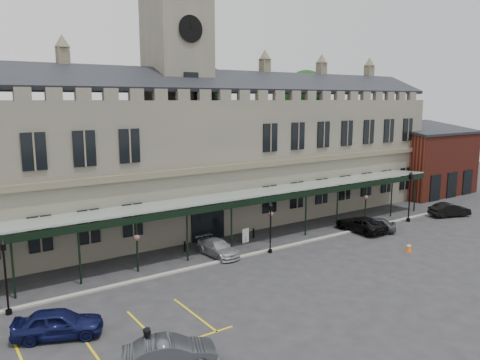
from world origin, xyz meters
TOP-DOWN VIEW (x-y plane):
  - ground at (0.00, 0.00)m, footprint 140.00×140.00m
  - station_building at (0.00, 15.91)m, footprint 60.00×10.36m
  - clock_tower at (0.00, 16.00)m, footprint 5.60×5.60m
  - canopy at (0.00, 7.46)m, footprint 50.00×4.10m
  - brick_annex at (34.00, 12.97)m, footprint 12.40×8.36m
  - kerb at (0.00, 5.50)m, footprint 60.00×0.40m
  - parking_markings at (-14.00, -1.50)m, footprint 16.00×6.00m
  - tree_behind_mid at (8.00, 25.00)m, footprint 6.00×6.00m
  - tree_behind_right at (24.00, 25.00)m, footprint 6.00×6.00m
  - lamp_post_left at (-16.69, 5.05)m, footprint 0.42×0.42m
  - lamp_post_mid at (2.31, 5.10)m, footprint 0.39×0.39m
  - lamp_post_right at (19.70, 4.83)m, footprint 0.48×0.48m
  - traffic_cone at (11.70, -0.99)m, footprint 0.46×0.46m
  - sign_board at (2.25, 8.41)m, footprint 0.72×0.13m
  - bollard_left at (-3.18, 9.22)m, footprint 0.15×0.15m
  - bollard_right at (3.60, 9.12)m, footprint 0.15×0.15m
  - car_left_a at (-15.00, 0.73)m, footprint 4.80×3.41m
  - car_left_b at (-11.50, -5.07)m, footprint 4.55×2.82m
  - car_taxi at (-1.49, 6.90)m, footprint 1.95×4.39m
  - car_van at (13.00, 5.19)m, footprint 2.38×5.06m
  - car_right_a at (13.78, 4.42)m, footprint 3.93×4.22m
  - car_right_b at (25.00, 3.67)m, footprint 4.57×2.82m
  - person_b at (-12.30, -4.26)m, footprint 1.13×1.08m

SIDE VIEW (x-z plane):
  - ground at x=0.00m, z-range 0.00..0.00m
  - parking_markings at x=-14.00m, z-range -0.01..0.01m
  - kerb at x=0.00m, z-range 0.00..0.12m
  - traffic_cone at x=11.70m, z-range -0.01..0.73m
  - bollard_right at x=3.60m, z-range 0.00..0.86m
  - bollard_left at x=-3.18m, z-range 0.00..0.86m
  - sign_board at x=2.25m, z-range -0.01..1.22m
  - car_taxi at x=-1.49m, z-range 0.00..1.25m
  - car_van at x=13.00m, z-range 0.00..1.40m
  - car_right_a at x=13.78m, z-range 0.00..1.41m
  - car_left_b at x=-11.50m, z-range 0.00..1.42m
  - car_right_b at x=25.00m, z-range 0.00..1.42m
  - car_left_a at x=-15.00m, z-range 0.00..1.52m
  - person_b at x=-12.30m, z-range 0.00..1.84m
  - canopy at x=0.00m, z-range 0.25..4.55m
  - lamp_post_mid at x=2.31m, z-range 0.38..4.51m
  - lamp_post_left at x=-16.69m, z-range 0.42..4.90m
  - lamp_post_right at x=19.70m, z-range 0.47..5.55m
  - brick_annex at x=34.00m, z-range -0.46..8.77m
  - station_building at x=0.00m, z-range -2.18..15.12m
  - tree_behind_mid at x=8.00m, z-range 4.81..20.81m
  - tree_behind_right at x=24.00m, z-range 4.81..20.81m
  - clock_tower at x=0.00m, z-range 0.71..25.51m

